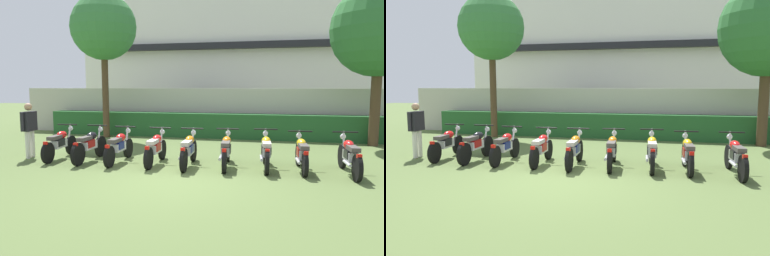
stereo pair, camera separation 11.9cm
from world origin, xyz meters
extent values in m
plane|color=#566B38|center=(0.00, 0.00, 0.00)|extent=(60.00, 60.00, 0.00)
cube|color=white|center=(0.00, 16.38, 3.93)|extent=(19.08, 6.00, 7.87)
cube|color=black|center=(0.00, 13.13, 4.33)|extent=(16.03, 0.50, 0.36)
cube|color=#BCB7A8|center=(0.00, 7.48, 0.98)|extent=(18.13, 0.30, 1.96)
cube|color=#235628|center=(0.00, 6.78, 0.49)|extent=(14.50, 0.70, 0.97)
cube|color=silver|center=(-2.07, 10.43, 0.74)|extent=(4.69, 2.38, 1.00)
cube|color=#2D333D|center=(-2.27, 10.45, 1.57)|extent=(2.89, 2.01, 0.65)
cylinder|color=black|center=(-0.39, 11.16, 0.34)|extent=(0.70, 0.30, 0.68)
cylinder|color=black|center=(-0.62, 9.32, 0.34)|extent=(0.70, 0.30, 0.68)
cylinder|color=black|center=(-3.52, 11.54, 0.34)|extent=(0.70, 0.30, 0.68)
cylinder|color=black|center=(-3.74, 9.70, 0.34)|extent=(0.70, 0.30, 0.68)
cylinder|color=#4C3823|center=(-4.50, 5.95, 1.73)|extent=(0.26, 0.26, 3.47)
sphere|color=#387A3D|center=(-4.50, 5.95, 4.37)|extent=(2.58, 2.58, 2.58)
cylinder|color=#4C3823|center=(5.50, 6.07, 1.42)|extent=(0.34, 0.34, 2.84)
sphere|color=#2D6B33|center=(5.50, 6.07, 3.96)|extent=(3.20, 3.20, 3.20)
cylinder|color=black|center=(-3.87, 2.32, 0.29)|extent=(0.14, 0.58, 0.57)
cylinder|color=black|center=(-3.74, 0.99, 0.29)|extent=(0.14, 0.58, 0.57)
cube|color=silver|center=(-3.80, 1.61, 0.44)|extent=(0.26, 0.62, 0.22)
ellipsoid|color=red|center=(-3.82, 1.78, 0.67)|extent=(0.26, 0.46, 0.22)
cube|color=#4C4742|center=(-3.78, 1.38, 0.65)|extent=(0.25, 0.54, 0.10)
cube|color=red|center=(-3.73, 0.90, 0.57)|extent=(0.11, 0.09, 0.08)
cylinder|color=silver|center=(-3.86, 2.23, 0.61)|extent=(0.07, 0.23, 0.65)
cylinder|color=black|center=(-3.85, 2.14, 0.93)|extent=(0.60, 0.09, 0.04)
sphere|color=silver|center=(-3.87, 2.34, 0.79)|extent=(0.14, 0.14, 0.14)
cylinder|color=silver|center=(-3.90, 1.35, 0.31)|extent=(0.12, 0.55, 0.07)
cube|color=black|center=(-3.80, 1.56, 0.49)|extent=(0.27, 0.38, 0.20)
cylinder|color=black|center=(-2.82, 2.20, 0.30)|extent=(0.10, 0.61, 0.61)
cylinder|color=black|center=(-2.81, 0.92, 0.30)|extent=(0.10, 0.61, 0.61)
cube|color=silver|center=(-2.82, 1.51, 0.45)|extent=(0.21, 0.60, 0.22)
ellipsoid|color=black|center=(-2.82, 1.68, 0.68)|extent=(0.22, 0.44, 0.22)
cube|color=#4C4742|center=(-2.81, 1.28, 0.66)|extent=(0.20, 0.52, 0.10)
cube|color=red|center=(-2.81, 0.82, 0.58)|extent=(0.10, 0.08, 0.08)
cylinder|color=silver|center=(-2.82, 2.11, 0.62)|extent=(0.05, 0.23, 0.65)
cylinder|color=black|center=(-2.82, 2.02, 0.94)|extent=(0.60, 0.04, 0.04)
sphere|color=silver|center=(-2.82, 2.22, 0.80)|extent=(0.14, 0.14, 0.14)
cylinder|color=silver|center=(-2.93, 1.26, 0.32)|extent=(0.08, 0.55, 0.07)
cube|color=#A51414|center=(-2.81, 1.46, 0.50)|extent=(0.24, 0.36, 0.20)
cylinder|color=black|center=(-1.98, 2.25, 0.28)|extent=(0.11, 0.56, 0.56)
cylinder|color=black|center=(-1.93, 0.92, 0.28)|extent=(0.11, 0.56, 0.56)
cube|color=silver|center=(-1.95, 1.53, 0.43)|extent=(0.22, 0.61, 0.22)
ellipsoid|color=red|center=(-1.96, 1.70, 0.66)|extent=(0.24, 0.45, 0.22)
cube|color=#4C4742|center=(-1.94, 1.30, 0.64)|extent=(0.22, 0.53, 0.10)
cube|color=red|center=(-1.93, 0.82, 0.56)|extent=(0.10, 0.08, 0.08)
cylinder|color=silver|center=(-1.97, 2.16, 0.60)|extent=(0.06, 0.23, 0.65)
cylinder|color=black|center=(-1.97, 2.07, 0.92)|extent=(0.60, 0.06, 0.04)
sphere|color=silver|center=(-1.98, 2.27, 0.78)|extent=(0.14, 0.14, 0.14)
cylinder|color=silver|center=(-2.06, 1.28, 0.30)|extent=(0.09, 0.55, 0.07)
cube|color=navy|center=(-1.95, 1.48, 0.48)|extent=(0.25, 0.37, 0.20)
cylinder|color=black|center=(-0.93, 2.21, 0.28)|extent=(0.11, 0.56, 0.56)
cylinder|color=black|center=(-0.89, 0.95, 0.28)|extent=(0.11, 0.56, 0.56)
cube|color=silver|center=(-0.91, 1.53, 0.43)|extent=(0.22, 0.61, 0.22)
ellipsoid|color=red|center=(-0.91, 1.70, 0.66)|extent=(0.24, 0.45, 0.22)
cube|color=beige|center=(-0.90, 1.30, 0.64)|extent=(0.22, 0.53, 0.10)
cube|color=red|center=(-0.88, 0.85, 0.56)|extent=(0.10, 0.08, 0.08)
cylinder|color=silver|center=(-0.93, 2.12, 0.60)|extent=(0.06, 0.23, 0.65)
cylinder|color=black|center=(-0.93, 2.03, 0.92)|extent=(0.60, 0.06, 0.04)
sphere|color=silver|center=(-0.93, 2.23, 0.78)|extent=(0.14, 0.14, 0.14)
cylinder|color=silver|center=(-1.02, 1.28, 0.30)|extent=(0.09, 0.55, 0.07)
cube|color=#A51414|center=(-0.91, 1.48, 0.48)|extent=(0.25, 0.37, 0.20)
cylinder|color=black|center=(-0.02, 2.15, 0.29)|extent=(0.11, 0.58, 0.58)
cylinder|color=black|center=(0.03, 0.89, 0.29)|extent=(0.11, 0.58, 0.58)
cube|color=silver|center=(0.01, 1.47, 0.44)|extent=(0.22, 0.61, 0.22)
ellipsoid|color=orange|center=(0.00, 1.64, 0.67)|extent=(0.24, 0.45, 0.22)
cube|color=#B2ADA3|center=(0.02, 1.24, 0.65)|extent=(0.22, 0.53, 0.10)
cube|color=red|center=(0.03, 0.79, 0.57)|extent=(0.10, 0.08, 0.08)
cylinder|color=silver|center=(-0.01, 2.06, 0.61)|extent=(0.06, 0.23, 0.65)
cylinder|color=black|center=(-0.01, 1.97, 0.93)|extent=(0.60, 0.06, 0.04)
sphere|color=silver|center=(-0.02, 2.17, 0.79)|extent=(0.14, 0.14, 0.14)
cylinder|color=silver|center=(-0.10, 1.22, 0.31)|extent=(0.09, 0.55, 0.07)
cube|color=navy|center=(0.01, 1.42, 0.49)|extent=(0.25, 0.37, 0.20)
cylinder|color=black|center=(0.91, 2.34, 0.28)|extent=(0.13, 0.57, 0.57)
cylinder|color=black|center=(1.00, 1.01, 0.28)|extent=(0.13, 0.57, 0.57)
cube|color=silver|center=(0.96, 1.63, 0.43)|extent=(0.24, 0.61, 0.22)
ellipsoid|color=orange|center=(0.95, 1.80, 0.66)|extent=(0.25, 0.45, 0.22)
cube|color=#4C4742|center=(0.97, 1.40, 0.64)|extent=(0.23, 0.53, 0.10)
cube|color=red|center=(1.00, 0.91, 0.56)|extent=(0.10, 0.09, 0.08)
cylinder|color=silver|center=(0.92, 2.25, 0.60)|extent=(0.06, 0.23, 0.65)
cylinder|color=black|center=(0.92, 2.16, 0.92)|extent=(0.60, 0.07, 0.04)
sphere|color=silver|center=(0.91, 2.36, 0.78)|extent=(0.14, 0.14, 0.14)
cylinder|color=silver|center=(0.85, 1.37, 0.30)|extent=(0.11, 0.55, 0.07)
cube|color=black|center=(0.96, 1.58, 0.48)|extent=(0.26, 0.37, 0.20)
cylinder|color=black|center=(1.91, 2.32, 0.31)|extent=(0.13, 0.62, 0.61)
cylinder|color=black|center=(1.99, 1.08, 0.31)|extent=(0.13, 0.62, 0.61)
cube|color=silver|center=(1.95, 1.65, 0.46)|extent=(0.24, 0.61, 0.22)
ellipsoid|color=yellow|center=(1.94, 1.82, 0.69)|extent=(0.25, 0.45, 0.22)
cube|color=#B2ADA3|center=(1.97, 1.42, 0.67)|extent=(0.23, 0.53, 0.10)
cube|color=red|center=(1.99, 0.98, 0.59)|extent=(0.10, 0.09, 0.08)
cylinder|color=silver|center=(1.92, 2.23, 0.63)|extent=(0.06, 0.23, 0.65)
cylinder|color=black|center=(1.92, 2.14, 0.95)|extent=(0.60, 0.07, 0.04)
sphere|color=silver|center=(1.91, 2.34, 0.81)|extent=(0.14, 0.14, 0.14)
cylinder|color=silver|center=(1.85, 1.39, 0.33)|extent=(0.10, 0.55, 0.07)
cube|color=black|center=(1.96, 1.60, 0.51)|extent=(0.26, 0.37, 0.20)
cylinder|color=black|center=(2.77, 2.27, 0.28)|extent=(0.12, 0.57, 0.57)
cylinder|color=black|center=(2.84, 1.07, 0.28)|extent=(0.12, 0.57, 0.57)
cube|color=silver|center=(2.81, 1.62, 0.43)|extent=(0.24, 0.61, 0.22)
ellipsoid|color=yellow|center=(2.79, 1.79, 0.66)|extent=(0.25, 0.45, 0.22)
cube|color=#4C4742|center=(2.82, 1.39, 0.64)|extent=(0.23, 0.53, 0.10)
cube|color=red|center=(2.84, 0.97, 0.56)|extent=(0.10, 0.09, 0.08)
cylinder|color=silver|center=(2.77, 2.18, 0.60)|extent=(0.06, 0.23, 0.65)
cylinder|color=black|center=(2.78, 2.09, 0.92)|extent=(0.60, 0.07, 0.04)
sphere|color=silver|center=(2.76, 2.29, 0.78)|extent=(0.14, 0.14, 0.14)
cylinder|color=silver|center=(2.70, 1.36, 0.30)|extent=(0.10, 0.55, 0.07)
cube|color=#A51414|center=(2.81, 1.57, 0.48)|extent=(0.26, 0.37, 0.20)
cylinder|color=black|center=(3.83, 2.21, 0.30)|extent=(0.12, 0.61, 0.60)
cylinder|color=black|center=(3.90, 0.88, 0.30)|extent=(0.12, 0.61, 0.60)
cube|color=silver|center=(3.87, 1.50, 0.45)|extent=(0.23, 0.61, 0.22)
ellipsoid|color=red|center=(3.86, 1.67, 0.68)|extent=(0.24, 0.45, 0.22)
cube|color=#4C4742|center=(3.88, 1.27, 0.66)|extent=(0.23, 0.53, 0.10)
cube|color=red|center=(3.91, 0.78, 0.58)|extent=(0.10, 0.09, 0.08)
cylinder|color=silver|center=(3.83, 2.12, 0.62)|extent=(0.06, 0.23, 0.65)
cylinder|color=black|center=(3.84, 2.03, 0.94)|extent=(0.60, 0.07, 0.04)
sphere|color=silver|center=(3.83, 2.23, 0.80)|extent=(0.14, 0.14, 0.14)
cylinder|color=silver|center=(3.76, 1.24, 0.32)|extent=(0.10, 0.55, 0.07)
cube|color=black|center=(3.87, 1.45, 0.50)|extent=(0.26, 0.37, 0.20)
cylinder|color=silver|center=(-4.74, 1.70, 0.39)|extent=(0.13, 0.13, 0.78)
cylinder|color=silver|center=(-4.74, 1.49, 0.39)|extent=(0.13, 0.13, 0.78)
cube|color=#232328|center=(-4.74, 1.59, 1.06)|extent=(0.22, 0.46, 0.55)
cylinder|color=#232328|center=(-4.74, 1.87, 1.07)|extent=(0.09, 0.09, 0.53)
cylinder|color=#232328|center=(-4.74, 1.32, 1.07)|extent=(0.09, 0.09, 0.53)
sphere|color=tan|center=(-4.74, 1.59, 1.47)|extent=(0.21, 0.21, 0.21)
camera|label=1|loc=(2.12, -7.27, 2.07)|focal=33.38mm
camera|label=2|loc=(2.23, -7.25, 2.07)|focal=33.38mm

